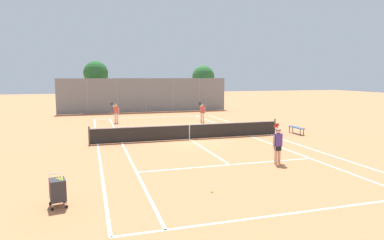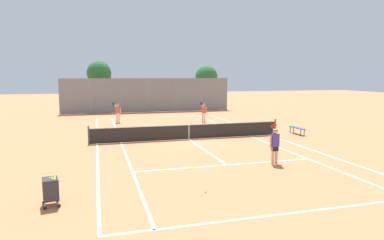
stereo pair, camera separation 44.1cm
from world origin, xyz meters
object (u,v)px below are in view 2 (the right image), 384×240
player_far_right (204,112)px  courtside_bench (297,128)px  loose_tennis_ball_1 (206,192)px  player_near_side (275,144)px  player_far_left (118,112)px  ball_cart (51,189)px  loose_tennis_ball_0 (107,122)px  tree_behind_right (206,77)px  tennis_net (189,131)px  tree_behind_left (100,74)px

player_far_right → courtside_bench: 8.38m
player_far_right → loose_tennis_ball_1: (-5.19, -16.58, -0.89)m
player_near_side → player_far_left: bearing=110.5°
ball_cart → player_far_right: size_ratio=0.54×
loose_tennis_ball_0 → loose_tennis_ball_1: bearing=-82.1°
player_near_side → player_far_right: same height
loose_tennis_ball_1 → tree_behind_right: bearing=72.0°
loose_tennis_ball_1 → loose_tennis_ball_0: bearing=97.9°
player_far_left → player_far_right: (6.96, -1.78, 0.00)m
ball_cart → tree_behind_right: 32.70m
player_far_left → player_far_right: size_ratio=1.00×
ball_cart → loose_tennis_ball_0: ball_cart is taller
tennis_net → tree_behind_left: 20.06m
player_far_right → courtside_bench: size_ratio=1.18×
player_far_right → tree_behind_left: 14.94m
courtside_bench → tree_behind_right: tree_behind_right is taller
tree_behind_left → tennis_net: bearing=-75.4°
tree_behind_right → loose_tennis_ball_0: bearing=-140.1°
tennis_net → loose_tennis_ball_0: tennis_net is taller
courtside_bench → tree_behind_right: size_ratio=0.29×
tennis_net → player_far_left: (-3.78, 8.77, 0.42)m
ball_cart → courtside_bench: 17.12m
loose_tennis_ball_0 → player_near_side: bearing=-67.7°
tennis_net → player_near_side: size_ratio=6.76×
ball_cart → loose_tennis_ball_0: bearing=83.4°
player_near_side → tennis_net: bearing=106.7°
player_far_right → loose_tennis_ball_0: bearing=161.8°
tennis_net → tree_behind_right: tree_behind_right is taller
player_far_right → tree_behind_right: (4.33, 12.77, 2.81)m
ball_cart → player_near_side: bearing=15.9°
player_far_left → tree_behind_right: 16.01m
tree_behind_right → player_far_left: bearing=-135.7°
tennis_net → player_far_left: size_ratio=6.76×
ball_cart → tree_behind_right: tree_behind_right is taller
tennis_net → tree_behind_left: size_ratio=2.17×
player_near_side → player_far_left: same height
tree_behind_right → loose_tennis_ball_1: bearing=-108.0°
loose_tennis_ball_1 → tree_behind_right: size_ratio=0.01×
tennis_net → tree_behind_left: bearing=104.6°
player_near_side → tree_behind_right: (5.44, 26.64, 2.81)m
player_near_side → tree_behind_right: size_ratio=0.34×
loose_tennis_ball_0 → loose_tennis_ball_1: (2.65, -19.16, 0.00)m
loose_tennis_ball_1 → player_near_side: bearing=33.6°
tree_behind_right → ball_cart: bearing=-116.2°
player_far_left → tree_behind_left: size_ratio=0.32×
tennis_net → loose_tennis_ball_1: (-2.02, -9.59, -0.48)m
ball_cart → player_far_right: 19.26m
player_far_right → loose_tennis_ball_1: bearing=-107.4°
tennis_net → tree_behind_left: tree_behind_left is taller
player_far_left → loose_tennis_ball_0: bearing=137.9°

